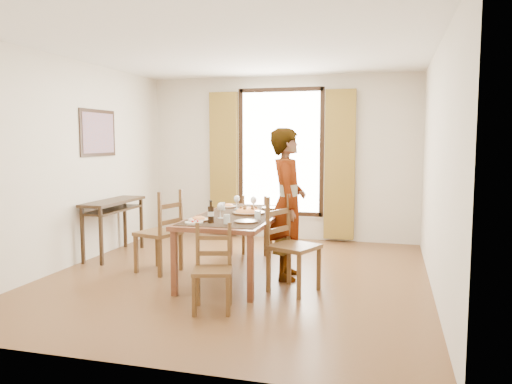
% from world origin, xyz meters
% --- Properties ---
extents(ground, '(5.00, 5.00, 0.00)m').
position_xyz_m(ground, '(0.00, 0.00, 0.00)').
color(ground, '#4A3417').
rests_on(ground, ground).
extents(room_shell, '(4.60, 5.10, 2.74)m').
position_xyz_m(room_shell, '(-0.00, 0.13, 1.54)').
color(room_shell, beige).
rests_on(room_shell, ground).
extents(console_table, '(0.38, 1.20, 0.80)m').
position_xyz_m(console_table, '(-2.03, 0.60, 0.68)').
color(console_table, black).
rests_on(console_table, ground).
extents(dining_table, '(0.96, 2.01, 0.76)m').
position_xyz_m(dining_table, '(0.00, 0.06, 0.69)').
color(dining_table, brown).
rests_on(dining_table, ground).
extents(chair_west, '(0.57, 0.57, 1.04)m').
position_xyz_m(chair_west, '(-0.98, -0.05, 0.48)').
color(chair_west, brown).
rests_on(chair_west, ground).
extents(chair_north, '(0.39, 0.39, 0.86)m').
position_xyz_m(chair_north, '(-0.09, 1.26, 0.40)').
color(chair_north, brown).
rests_on(chair_north, ground).
extents(chair_south, '(0.46, 0.46, 0.84)m').
position_xyz_m(chair_south, '(0.13, -1.20, 0.39)').
color(chair_south, brown).
rests_on(chair_south, ground).
extents(chair_east, '(0.61, 0.61, 1.04)m').
position_xyz_m(chair_east, '(0.74, -0.39, 0.49)').
color(chair_east, brown).
rests_on(chair_east, ground).
extents(man, '(0.79, 0.64, 1.79)m').
position_xyz_m(man, '(0.60, 0.12, 0.90)').
color(man, '#979A9F').
rests_on(man, ground).
extents(plate_sw, '(0.27, 0.27, 0.05)m').
position_xyz_m(plate_sw, '(-0.28, -0.51, 0.78)').
color(plate_sw, silver).
rests_on(plate_sw, dining_table).
extents(plate_se, '(0.27, 0.27, 0.05)m').
position_xyz_m(plate_se, '(0.26, -0.49, 0.78)').
color(plate_se, silver).
rests_on(plate_se, dining_table).
extents(plate_nw, '(0.27, 0.27, 0.05)m').
position_xyz_m(plate_nw, '(-0.32, 0.62, 0.78)').
color(plate_nw, silver).
rests_on(plate_nw, dining_table).
extents(plate_ne, '(0.27, 0.27, 0.05)m').
position_xyz_m(plate_ne, '(0.28, 0.65, 0.78)').
color(plate_ne, silver).
rests_on(plate_ne, dining_table).
extents(pasta_platter, '(0.40, 0.40, 0.10)m').
position_xyz_m(pasta_platter, '(0.11, 0.12, 0.81)').
color(pasta_platter, red).
rests_on(pasta_platter, dining_table).
extents(caprese_plate, '(0.20, 0.20, 0.04)m').
position_xyz_m(caprese_plate, '(-0.27, -0.69, 0.78)').
color(caprese_plate, silver).
rests_on(caprese_plate, dining_table).
extents(wine_glass_a, '(0.08, 0.08, 0.18)m').
position_xyz_m(wine_glass_a, '(-0.10, -0.30, 0.85)').
color(wine_glass_a, white).
rests_on(wine_glass_a, dining_table).
extents(wine_glass_b, '(0.08, 0.08, 0.18)m').
position_xyz_m(wine_glass_b, '(0.10, 0.40, 0.85)').
color(wine_glass_b, white).
rests_on(wine_glass_b, dining_table).
extents(wine_glass_c, '(0.08, 0.08, 0.18)m').
position_xyz_m(wine_glass_c, '(-0.15, 0.47, 0.85)').
color(wine_glass_c, white).
rests_on(wine_glass_c, dining_table).
extents(tumbler_a, '(0.07, 0.07, 0.10)m').
position_xyz_m(tumbler_a, '(0.33, -0.27, 0.81)').
color(tumbler_a, silver).
rests_on(tumbler_a, dining_table).
extents(tumbler_b, '(0.07, 0.07, 0.10)m').
position_xyz_m(tumbler_b, '(-0.30, 0.35, 0.81)').
color(tumbler_b, silver).
rests_on(tumbler_b, dining_table).
extents(tumbler_c, '(0.07, 0.07, 0.10)m').
position_xyz_m(tumbler_c, '(0.09, -0.63, 0.81)').
color(tumbler_c, silver).
rests_on(tumbler_c, dining_table).
extents(wine_bottle, '(0.07, 0.07, 0.25)m').
position_xyz_m(wine_bottle, '(-0.10, -0.62, 0.88)').
color(wine_bottle, black).
rests_on(wine_bottle, dining_table).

